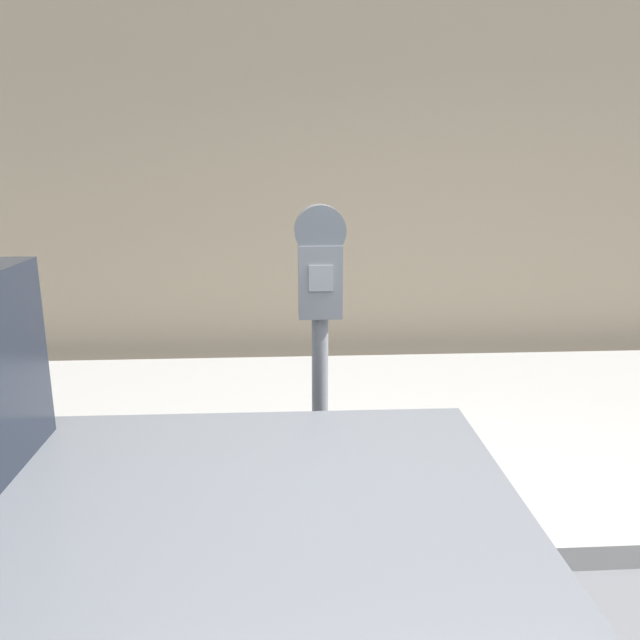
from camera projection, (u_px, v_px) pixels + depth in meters
name	position (u px, v px, depth m)	size (l,w,h in m)	color
sidewalk	(351.00, 430.00, 4.03)	(24.00, 2.80, 0.12)	#9E9B96
building_facade	(331.00, 4.00, 5.11)	(24.00, 0.30, 6.00)	tan
parking_meter	(320.00, 319.00, 2.62)	(0.21, 0.12, 1.46)	slate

